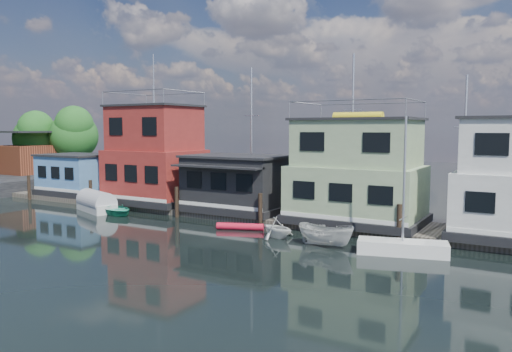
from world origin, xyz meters
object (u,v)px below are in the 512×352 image
Objects in this scene: motorboat at (326,235)px; day_sailer at (402,246)px; houseboat_red at (155,157)px; red_kayak at (240,227)px; houseboat_blue at (77,174)px; houseboat_green at (357,173)px; dinghy_white at (277,227)px; tarp_runabout at (96,203)px; dinghy_teal at (116,210)px; houseboat_dark at (238,183)px.

motorboat is 4.05m from day_sailer.
houseboat_red is 3.93× the size of red_kayak.
houseboat_green is at bearing 0.00° from houseboat_blue.
dinghy_white is (23.51, -5.15, -1.58)m from houseboat_blue.
houseboat_blue is 20.99m from red_kayak.
tarp_runabout reaches higher than dinghy_teal.
houseboat_blue is at bearing 85.17° from dinghy_teal.
red_kayak is 10.97m from dinghy_teal.
dinghy_white is 0.34× the size of day_sailer.
houseboat_blue is 17.50m from houseboat_dark.
houseboat_blue is at bearing 84.07° from motorboat.
houseboat_dark is (8.00, -0.02, -1.69)m from houseboat_red.
red_kayak is (2.93, -4.34, -2.20)m from houseboat_dark.
day_sailer reaches higher than red_kayak.
houseboat_blue is 0.76× the size of houseboat_green.
houseboat_blue is at bearing 179.94° from houseboat_dark.
houseboat_red is at bearing 179.86° from houseboat_dark.
houseboat_green reaches higher than dinghy_teal.
motorboat is at bearing -86.81° from houseboat_green.
houseboat_dark is 11.31m from tarp_runabout.
dinghy_teal is (-14.04, 0.85, -0.25)m from dinghy_white.
tarp_runabout is (-10.41, -4.06, -1.77)m from houseboat_dark.
tarp_runabout is at bearing -29.88° from houseboat_blue.
dinghy_white reaches higher than dinghy_teal.
houseboat_blue is at bearing 170.45° from tarp_runabout.
houseboat_blue is at bearing -180.00° from houseboat_green.
houseboat_blue is 1.77× the size of dinghy_teal.
dinghy_teal is at bearing 105.24° from dinghy_white.
day_sailer reaches higher than dinghy_white.
motorboat reaches higher than red_kayak.
houseboat_green is 20.04m from tarp_runabout.
houseboat_red is at bearing 77.83° from motorboat.
day_sailer is (23.74, -1.20, -0.23)m from tarp_runabout.
houseboat_dark reaches higher than dinghy_white.
houseboat_red is 17.01m from houseboat_green.
houseboat_dark is 14.47m from day_sailer.
red_kayak is 3.20m from dinghy_white.
tarp_runabout is at bearing -120.55° from houseboat_red.
dinghy_teal is (2.37, -0.23, -0.27)m from tarp_runabout.
day_sailer is at bearing -13.90° from houseboat_red.
houseboat_red reaches higher than dinghy_white.
day_sailer is (13.33, -5.26, -2.00)m from houseboat_dark.
tarp_runabout reaches higher than dinghy_white.
red_kayak is at bearing -70.64° from dinghy_teal.
dinghy_white is (-2.99, -5.15, -2.93)m from houseboat_green.
houseboat_dark is 9.07m from houseboat_green.
houseboat_green is at bearing -11.45° from dinghy_white.
houseboat_dark is at bearing 41.63° from tarp_runabout.
houseboat_green is 2.78× the size of red_kayak.
houseboat_blue is 9.69m from houseboat_red.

